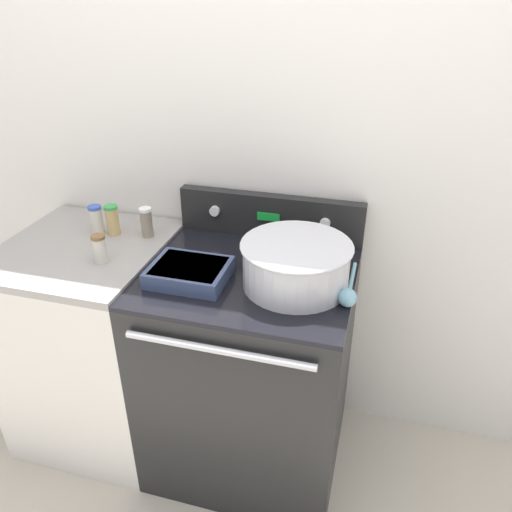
{
  "coord_description": "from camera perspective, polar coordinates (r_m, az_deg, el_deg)",
  "views": [
    {
      "loc": [
        0.43,
        -1.14,
        1.81
      ],
      "look_at": [
        0.02,
        0.35,
        0.96
      ],
      "focal_mm": 35.0,
      "sensor_mm": 36.0,
      "label": 1
    }
  ],
  "objects": [
    {
      "name": "spice_jar_blue_cap",
      "position": [
        2.09,
        -17.78,
        3.94
      ],
      "size": [
        0.05,
        0.05,
        0.12
      ],
      "color": "beige",
      "rests_on": "side_counter"
    },
    {
      "name": "casserole_dish",
      "position": [
        1.73,
        -7.62,
        -1.77
      ],
      "size": [
        0.26,
        0.21,
        0.06
      ],
      "color": "#38476B",
      "rests_on": "stove_range"
    },
    {
      "name": "mixing_bowl",
      "position": [
        1.66,
        4.59,
        -0.72
      ],
      "size": [
        0.37,
        0.37,
        0.16
      ],
      "color": "silver",
      "rests_on": "stove_range"
    },
    {
      "name": "spice_jar_green_cap",
      "position": [
        2.07,
        -16.07,
        3.99
      ],
      "size": [
        0.05,
        0.05,
        0.12
      ],
      "color": "tan",
      "rests_on": "side_counter"
    },
    {
      "name": "ladle",
      "position": [
        1.63,
        10.49,
        -4.36
      ],
      "size": [
        0.06,
        0.3,
        0.06
      ],
      "color": "#7AB2C6",
      "rests_on": "stove_range"
    },
    {
      "name": "stove_range",
      "position": [
        2.04,
        -0.68,
        -12.83
      ],
      "size": [
        0.74,
        0.69,
        0.9
      ],
      "color": "black",
      "rests_on": "ground_plane"
    },
    {
      "name": "control_panel",
      "position": [
        2.0,
        1.65,
        4.61
      ],
      "size": [
        0.74,
        0.07,
        0.18
      ],
      "color": "black",
      "rests_on": "stove_range"
    },
    {
      "name": "spice_jar_brown_cap",
      "position": [
        1.88,
        -17.44,
        0.83
      ],
      "size": [
        0.05,
        0.05,
        0.1
      ],
      "color": "beige",
      "rests_on": "side_counter"
    },
    {
      "name": "kitchen_wall",
      "position": [
        1.96,
        2.19,
        12.23
      ],
      "size": [
        8.0,
        0.05,
        2.5
      ],
      "color": "silver",
      "rests_on": "ground_plane"
    },
    {
      "name": "side_counter",
      "position": [
        2.28,
        -17.56,
        -9.11
      ],
      "size": [
        0.62,
        0.66,
        0.92
      ],
      "color": "silver",
      "rests_on": "ground_plane"
    },
    {
      "name": "spice_jar_white_cap",
      "position": [
        2.02,
        -12.41,
        3.8
      ],
      "size": [
        0.05,
        0.05,
        0.12
      ],
      "color": "gray",
      "rests_on": "side_counter"
    }
  ]
}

